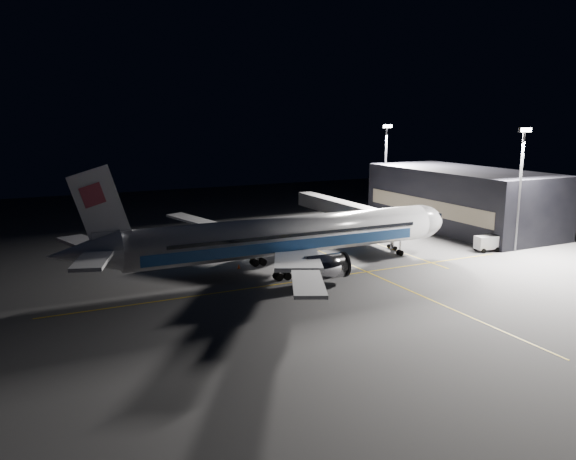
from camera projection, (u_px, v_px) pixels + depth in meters
The scene contains 14 objects.
ground at pixel (288, 270), 83.61m from camera, with size 200.00×200.00×0.00m, color #4C4C4F.
guide_line_main at pixel (345, 262), 87.88m from camera, with size 0.25×80.00×0.01m, color gold.
guide_line_cross at pixel (307, 280), 78.32m from camera, with size 70.00×0.25×0.01m, color gold.
guide_line_side at pixel (373, 242), 101.83m from camera, with size 0.25×40.00×0.01m, color gold.
airliner at pixel (281, 237), 82.13m from camera, with size 61.48×54.22×16.64m.
terminal at pixel (461, 199), 114.40m from camera, with size 18.12×40.00×12.00m.
jet_bridge at pixel (350, 211), 108.02m from camera, with size 3.60×34.40×6.30m.
floodlight_mast_north at pixel (386, 162), 126.44m from camera, with size 2.40×0.68×20.70m.
floodlight_mast_south at pixel (521, 178), 92.92m from camera, with size 2.40×0.67×20.70m.
service_truck at pixel (489, 243), 95.05m from camera, with size 5.41×2.76×2.66m.
baggage_tug at pixel (228, 245), 96.35m from camera, with size 2.68×2.40×1.63m.
safety_cone_a at pixel (310, 258), 89.60m from camera, with size 0.38×0.38×0.58m, color #FF440A.
safety_cone_b at pixel (301, 253), 92.62m from camera, with size 0.36×0.36×0.54m, color #FF440A.
safety_cone_c at pixel (239, 266), 84.39m from camera, with size 0.45×0.45×0.67m, color #FF440A.
Camera 1 is at (-35.18, -72.68, 22.50)m, focal length 35.00 mm.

